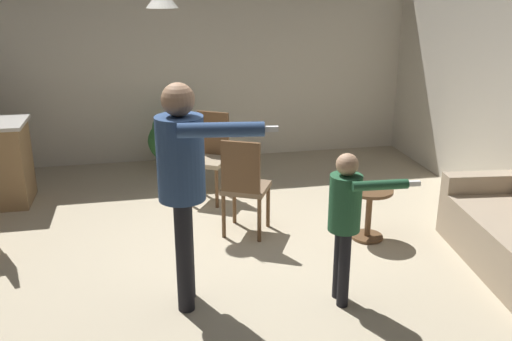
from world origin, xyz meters
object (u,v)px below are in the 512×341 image
object	(u,v)px
side_table_by_couch	(369,207)
person_child	(346,212)
dining_chair_centre_back	(244,184)
spare_remote_on_table	(370,186)
potted_plant_corner	(168,139)
dining_chair_near_wall	(210,153)
person_adult	(183,173)

from	to	relation	value
side_table_by_couch	person_child	bearing A→B (deg)	-121.97
dining_chair_centre_back	person_child	bearing A→B (deg)	-41.96
person_child	dining_chair_centre_back	size ratio (longest dim) A/B	1.23
person_child	spare_remote_on_table	xyz separation A→B (m)	(0.65, 1.06, -0.22)
dining_chair_centre_back	potted_plant_corner	bearing A→B (deg)	132.86
dining_chair_near_wall	potted_plant_corner	size ratio (longest dim) A/B	1.24
person_adult	side_table_by_couch	bearing A→B (deg)	121.29
dining_chair_centre_back	side_table_by_couch	bearing A→B (deg)	11.14
side_table_by_couch	person_adult	size ratio (longest dim) A/B	0.30
dining_chair_near_wall	person_child	bearing A→B (deg)	136.67
person_adult	dining_chair_near_wall	distance (m)	2.30
side_table_by_couch	person_adult	xyz separation A→B (m)	(-1.83, -0.80, 0.76)
person_child	potted_plant_corner	size ratio (longest dim) A/B	1.52
person_adult	dining_chair_centre_back	distance (m)	1.41
person_child	dining_chair_near_wall	size ratio (longest dim) A/B	1.23
person_adult	dining_chair_near_wall	xyz separation A→B (m)	(0.45, 2.18, -0.54)
side_table_by_couch	dining_chair_near_wall	world-z (taller)	dining_chair_near_wall
person_adult	person_child	world-z (taller)	person_adult
dining_chair_near_wall	dining_chair_centre_back	bearing A→B (deg)	130.43
spare_remote_on_table	person_child	bearing A→B (deg)	-121.40
dining_chair_near_wall	dining_chair_centre_back	size ratio (longest dim) A/B	1.00
person_child	dining_chair_centre_back	bearing A→B (deg)	-154.87
person_child	potted_plant_corner	xyz separation A→B (m)	(-1.15, 3.43, -0.32)
side_table_by_couch	dining_chair_centre_back	world-z (taller)	dining_chair_centre_back
side_table_by_couch	person_adult	world-z (taller)	person_adult
person_child	dining_chair_near_wall	distance (m)	2.52
person_child	dining_chair_centre_back	xyz separation A→B (m)	(-0.53, 1.34, -0.22)
side_table_by_couch	potted_plant_corner	world-z (taller)	potted_plant_corner
dining_chair_near_wall	side_table_by_couch	bearing A→B (deg)	164.53
person_adult	spare_remote_on_table	distance (m)	2.09
person_adult	dining_chair_near_wall	bearing A→B (deg)	175.79
person_child	potted_plant_corner	world-z (taller)	person_child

